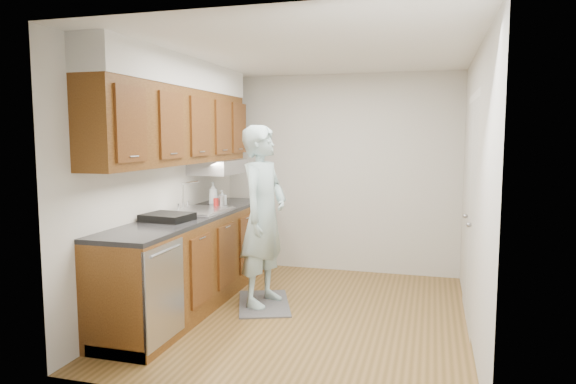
# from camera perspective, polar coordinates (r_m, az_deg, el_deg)

# --- Properties ---
(floor) EXTENTS (3.50, 3.50, 0.00)m
(floor) POSITION_cam_1_polar(r_m,az_deg,el_deg) (5.13, 2.02, -13.49)
(floor) COLOR brown
(floor) RESTS_ON ground
(ceiling) EXTENTS (3.50, 3.50, 0.00)m
(ceiling) POSITION_cam_1_polar(r_m,az_deg,el_deg) (4.88, 2.14, 15.31)
(ceiling) COLOR white
(ceiling) RESTS_ON wall_left
(wall_left) EXTENTS (0.02, 3.50, 2.50)m
(wall_left) POSITION_cam_1_polar(r_m,az_deg,el_deg) (5.40, -13.58, 0.97)
(wall_left) COLOR beige
(wall_left) RESTS_ON floor
(wall_right) EXTENTS (0.02, 3.50, 2.50)m
(wall_right) POSITION_cam_1_polar(r_m,az_deg,el_deg) (4.73, 20.04, 0.02)
(wall_right) COLOR beige
(wall_right) RESTS_ON floor
(wall_back) EXTENTS (3.00, 0.02, 2.50)m
(wall_back) POSITION_cam_1_polar(r_m,az_deg,el_deg) (6.55, 5.70, 2.03)
(wall_back) COLOR beige
(wall_back) RESTS_ON floor
(counter) EXTENTS (0.64, 2.80, 1.30)m
(counter) POSITION_cam_1_polar(r_m,az_deg,el_deg) (5.38, -10.57, -7.19)
(counter) COLOR brown
(counter) RESTS_ON floor
(upper_cabinets) EXTENTS (0.47, 2.80, 1.21)m
(upper_cabinets) POSITION_cam_1_polar(r_m,az_deg,el_deg) (5.34, -11.94, 8.46)
(upper_cabinets) COLOR brown
(upper_cabinets) RESTS_ON wall_left
(closet_door) EXTENTS (0.02, 1.22, 2.05)m
(closet_door) POSITION_cam_1_polar(r_m,az_deg,el_deg) (5.05, 19.56, -2.15)
(closet_door) COLOR silver
(closet_door) RESTS_ON wall_right
(floor_mat) EXTENTS (0.77, 0.98, 0.02)m
(floor_mat) POSITION_cam_1_polar(r_m,az_deg,el_deg) (5.43, -2.70, -12.26)
(floor_mat) COLOR slate
(floor_mat) RESTS_ON floor
(person) EXTENTS (0.60, 0.80, 2.06)m
(person) POSITION_cam_1_polar(r_m,az_deg,el_deg) (5.19, -2.76, -1.31)
(person) COLOR #A5C5C8
(person) RESTS_ON floor_mat
(soap_bottle_a) EXTENTS (0.11, 0.11, 0.27)m
(soap_bottle_a) POSITION_cam_1_polar(r_m,az_deg,el_deg) (5.91, -8.30, -0.17)
(soap_bottle_a) COLOR #B6BFC6
(soap_bottle_a) RESTS_ON counter
(soap_bottle_b) EXTENTS (0.11, 0.11, 0.17)m
(soap_bottle_b) POSITION_cam_1_polar(r_m,az_deg,el_deg) (5.93, -7.32, -0.60)
(soap_bottle_b) COLOR #B6BFC6
(soap_bottle_b) RESTS_ON counter
(soda_can) EXTENTS (0.07, 0.07, 0.11)m
(soda_can) POSITION_cam_1_polar(r_m,az_deg,el_deg) (5.73, -8.01, -1.20)
(soda_can) COLOR red
(soda_can) RESTS_ON counter
(steel_can) EXTENTS (0.08, 0.08, 0.13)m
(steel_can) POSITION_cam_1_polar(r_m,az_deg,el_deg) (5.77, -7.43, -1.04)
(steel_can) COLOR #A5A5AA
(steel_can) RESTS_ON counter
(dish_rack) EXTENTS (0.46, 0.40, 0.07)m
(dish_rack) POSITION_cam_1_polar(r_m,az_deg,el_deg) (4.95, -13.25, -2.73)
(dish_rack) COLOR black
(dish_rack) RESTS_ON counter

